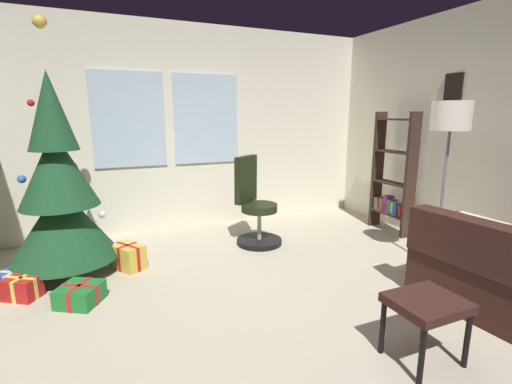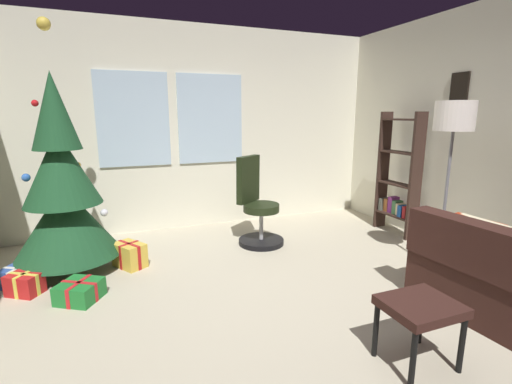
# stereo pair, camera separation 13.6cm
# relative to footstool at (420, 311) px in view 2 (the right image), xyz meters

# --- Properties ---
(ground_plane) EXTENTS (5.08, 5.38, 0.10)m
(ground_plane) POSITION_rel_footstool_xyz_m (-0.56, 0.77, -0.42)
(ground_plane) COLOR #B5AC93
(wall_back_with_windows) EXTENTS (5.08, 0.12, 2.75)m
(wall_back_with_windows) POSITION_rel_footstool_xyz_m (-0.57, 3.51, 1.01)
(wall_back_with_windows) COLOR silver
(wall_back_with_windows) RESTS_ON ground_plane
(footstool) EXTENTS (0.45, 0.38, 0.44)m
(footstool) POSITION_rel_footstool_xyz_m (0.00, 0.00, 0.00)
(footstool) COLOR #331B16
(footstool) RESTS_ON ground_plane
(holiday_tree) EXTENTS (1.01, 1.01, 2.44)m
(holiday_tree) POSITION_rel_footstool_xyz_m (-2.22, 2.43, 0.44)
(holiday_tree) COLOR #4C331E
(holiday_tree) RESTS_ON ground_plane
(gift_box_red) EXTENTS (0.34, 0.32, 0.20)m
(gift_box_red) POSITION_rel_footstool_xyz_m (-2.55, 2.00, -0.28)
(gift_box_red) COLOR red
(gift_box_red) RESTS_ON ground_plane
(gift_box_green) EXTENTS (0.43, 0.43, 0.17)m
(gift_box_green) POSITION_rel_footstool_xyz_m (-2.09, 1.70, -0.29)
(gift_box_green) COLOR #1E722D
(gift_box_green) RESTS_ON ground_plane
(gift_box_gold) EXTENTS (0.36, 0.40, 0.26)m
(gift_box_gold) POSITION_rel_footstool_xyz_m (-1.64, 2.29, -0.25)
(gift_box_gold) COLOR gold
(gift_box_gold) RESTS_ON ground_plane
(gift_box_blue) EXTENTS (0.36, 0.33, 0.18)m
(gift_box_blue) POSITION_rel_footstool_xyz_m (-2.64, 2.20, -0.28)
(gift_box_blue) COLOR #2D4C99
(gift_box_blue) RESTS_ON ground_plane
(office_chair) EXTENTS (0.58, 0.58, 1.09)m
(office_chair) POSITION_rel_footstool_xyz_m (-0.13, 2.47, 0.05)
(office_chair) COLOR black
(office_chair) RESTS_ON ground_plane
(bookshelf) EXTENTS (0.18, 0.64, 1.61)m
(bookshelf) POSITION_rel_footstool_xyz_m (1.77, 2.17, 0.34)
(bookshelf) COLOR #33221B
(bookshelf) RESTS_ON ground_plane
(floor_lamp) EXTENTS (0.36, 0.36, 1.71)m
(floor_lamp) POSITION_rel_footstool_xyz_m (1.31, 1.02, 1.08)
(floor_lamp) COLOR slate
(floor_lamp) RESTS_ON ground_plane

